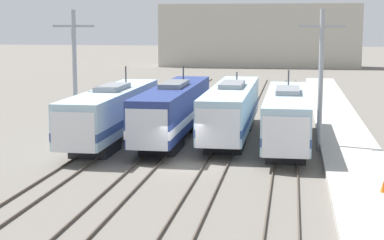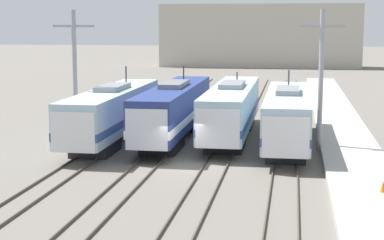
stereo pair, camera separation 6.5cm
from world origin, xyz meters
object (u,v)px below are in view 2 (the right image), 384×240
Objects in this scene: locomotive_far_left at (111,114)px; locomotive_center_right at (231,110)px; catenary_tower_left at (75,74)px; catenary_tower_right at (321,77)px; traffic_cone at (383,186)px; locomotive_far_right at (287,117)px; locomotive_center_left at (173,111)px.

locomotive_center_right is (8.49, 3.28, 0.01)m from locomotive_far_left.
catenary_tower_left and catenary_tower_right have the same top height.
catenary_tower_right is 13.31m from traffic_cone.
locomotive_far_left is 1.82× the size of catenary_tower_left.
locomotive_far_right is (4.25, -2.88, -0.03)m from locomotive_center_right.
catenary_tower_right reaches higher than locomotive_far_right.
locomotive_far_left is 12.74m from locomotive_far_right.
locomotive_center_right is (4.25, 1.39, -0.04)m from locomotive_center_left.
locomotive_center_left is 8.62m from locomotive_far_right.
catenary_tower_left is 1.00× the size of catenary_tower_right.
traffic_cone is (2.70, -12.27, -4.39)m from catenary_tower_right.
catenary_tower_left is at bearing 148.69° from traffic_cone.
catenary_tower_right is (14.94, -0.37, 2.92)m from locomotive_far_left.
locomotive_center_left reaches higher than traffic_cone.
locomotive_far_left is 4.65m from locomotive_center_left.
locomotive_far_right is (8.49, -1.49, -0.07)m from locomotive_center_left.
locomotive_far_left is 9.10m from locomotive_center_right.
catenary_tower_left reaches higher than locomotive_center_left.
catenary_tower_left is (-2.53, -0.37, 2.92)m from locomotive_far_left.
catenary_tower_left is at bearing -171.77° from locomotive_far_left.
locomotive_far_right reaches higher than traffic_cone.
locomotive_center_right is 31.59× the size of traffic_cone.
catenary_tower_right is (10.70, -2.25, 2.87)m from locomotive_center_left.
locomotive_center_left is at bearing -161.83° from locomotive_center_right.
locomotive_far_left reaches higher than traffic_cone.
locomotive_far_left reaches higher than locomotive_center_right.
catenary_tower_left is 24.02m from traffic_cone.
locomotive_center_left is 1.94× the size of catenary_tower_right.
catenary_tower_right is (17.47, 0.00, 0.00)m from catenary_tower_left.
catenary_tower_right reaches higher than traffic_cone.
locomotive_far_left is at bearing -158.89° from locomotive_center_right.
locomotive_center_right is 1.95× the size of catenary_tower_right.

